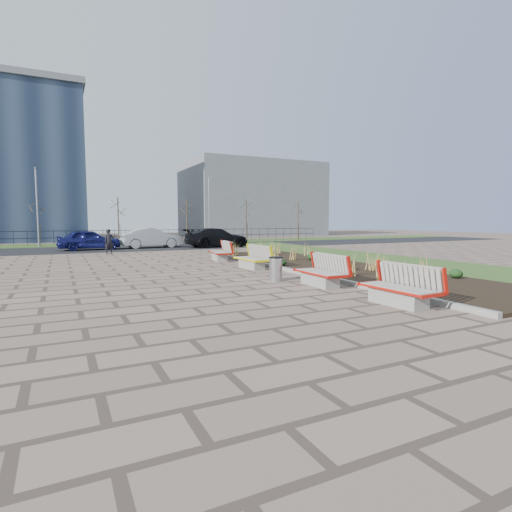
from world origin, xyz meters
name	(u,v)px	position (x,y,z in m)	size (l,w,h in m)	color
ground	(255,302)	(0.00, 0.00, 0.00)	(120.00, 120.00, 0.00)	#806858
planting_bed	(332,267)	(6.25, 5.00, 0.05)	(4.50, 18.00, 0.10)	black
planting_curb	(287,269)	(3.92, 5.00, 0.07)	(0.16, 18.00, 0.15)	gray
grass_verge_near	(410,263)	(11.00, 5.00, 0.02)	(5.00, 38.00, 0.04)	#33511E
grass_verge_far	(117,244)	(0.00, 28.00, 0.02)	(80.00, 5.00, 0.04)	#33511E
road	(127,248)	(0.00, 22.00, 0.01)	(80.00, 7.00, 0.02)	black
bench_a	(398,286)	(3.00, -1.97, 0.50)	(0.90, 2.10, 1.00)	red
bench_b	(319,270)	(3.00, 1.37, 0.50)	(0.90, 2.10, 1.00)	red
bench_c	(251,257)	(3.00, 6.50, 0.50)	(0.90, 2.10, 1.00)	#FEEE0D
bench_d	(219,251)	(3.00, 10.43, 0.50)	(0.90, 2.10, 1.00)	#AA170B
litter_bin	(276,269)	(2.21, 2.88, 0.42)	(0.46, 0.46, 0.83)	#B2B2B7
pedestrian	(109,242)	(-1.78, 17.03, 0.79)	(0.57, 0.38, 1.57)	black
car_blue	(89,240)	(-2.65, 21.26, 0.74)	(1.70, 4.23, 1.44)	#131656
car_silver	(152,238)	(1.79, 21.61, 0.77)	(1.60, 4.58, 1.51)	#A0A1A8
car_black	(217,238)	(6.58, 20.26, 0.76)	(2.07, 5.09, 1.48)	black
tree_b	(38,221)	(-6.00, 26.50, 2.04)	(1.40, 1.40, 4.00)	#4C3D2D
tree_c	(118,221)	(0.00, 26.50, 2.04)	(1.40, 1.40, 4.00)	#4C3D2D
tree_d	(187,221)	(6.00, 26.50, 2.04)	(1.40, 1.40, 4.00)	#4C3D2D
tree_e	(246,221)	(12.00, 26.50, 2.04)	(1.40, 1.40, 4.00)	#4C3D2D
tree_f	(298,221)	(18.00, 26.50, 2.04)	(1.40, 1.40, 4.00)	#4C3D2D
lamp_west	(37,208)	(-6.00, 26.00, 3.04)	(0.24, 0.60, 6.00)	gray
lamp_east	(209,210)	(8.00, 26.00, 3.04)	(0.24, 0.60, 6.00)	gray
railing_fence	(114,236)	(0.00, 29.50, 0.64)	(44.00, 0.10, 1.20)	black
building_grey	(251,200)	(20.00, 42.00, 5.00)	(18.00, 12.00, 10.00)	slate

